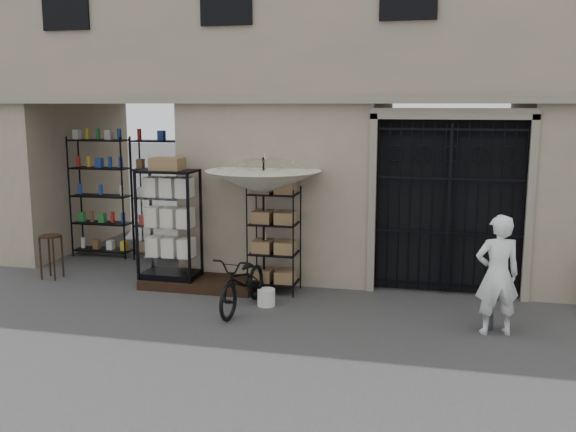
% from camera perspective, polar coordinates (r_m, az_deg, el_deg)
% --- Properties ---
extents(ground, '(80.00, 80.00, 0.00)m').
position_cam_1_polar(ground, '(9.31, 2.83, -9.87)').
color(ground, black).
rests_on(ground, ground).
extents(main_building, '(14.00, 4.00, 9.00)m').
position_cam_1_polar(main_building, '(12.79, 6.46, 15.92)').
color(main_building, gray).
rests_on(main_building, ground).
extents(shop_recess, '(3.00, 1.70, 3.00)m').
position_cam_1_polar(shop_recess, '(13.05, -14.54, 2.34)').
color(shop_recess, black).
rests_on(shop_recess, ground).
extents(shop_shelving, '(2.70, 0.50, 2.50)m').
position_cam_1_polar(shop_shelving, '(13.54, -13.70, 1.57)').
color(shop_shelving, black).
rests_on(shop_shelving, ground).
extents(iron_gate, '(2.50, 0.21, 3.00)m').
position_cam_1_polar(iron_gate, '(11.02, 14.10, 1.00)').
color(iron_gate, black).
rests_on(iron_gate, ground).
extents(step_platform, '(2.00, 0.90, 0.15)m').
position_cam_1_polar(step_platform, '(11.35, -7.74, -5.90)').
color(step_platform, black).
rests_on(step_platform, ground).
extents(display_cabinet, '(1.09, 0.88, 2.05)m').
position_cam_1_polar(display_cabinet, '(11.29, -10.49, -1.23)').
color(display_cabinet, black).
rests_on(display_cabinet, step_platform).
extents(wire_rack, '(0.83, 0.62, 1.79)m').
position_cam_1_polar(wire_rack, '(10.79, -1.24, -2.24)').
color(wire_rack, black).
rests_on(wire_rack, ground).
extents(market_umbrella, '(2.14, 2.17, 2.74)m').
position_cam_1_polar(market_umbrella, '(10.64, -2.21, 3.55)').
color(market_umbrella, black).
rests_on(market_umbrella, ground).
extents(white_bucket, '(0.29, 0.29, 0.27)m').
position_cam_1_polar(white_bucket, '(10.22, -1.94, -7.24)').
color(white_bucket, silver).
rests_on(white_bucket, ground).
extents(bicycle, '(0.66, 0.93, 1.69)m').
position_cam_1_polar(bicycle, '(10.11, -3.96, -8.28)').
color(bicycle, black).
rests_on(bicycle, ground).
extents(wooden_stool, '(0.44, 0.44, 0.81)m').
position_cam_1_polar(wooden_stool, '(12.47, -20.29, -3.32)').
color(wooden_stool, black).
rests_on(wooden_stool, ground).
extents(steel_bollard, '(0.17, 0.17, 0.75)m').
position_cam_1_polar(steel_bollard, '(9.54, 17.45, -7.46)').
color(steel_bollard, '#474C53').
rests_on(steel_bollard, ground).
extents(shopkeeper, '(1.01, 1.79, 0.40)m').
position_cam_1_polar(shopkeeper, '(9.53, 17.83, -9.90)').
color(shopkeeper, silver).
rests_on(shopkeeper, ground).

